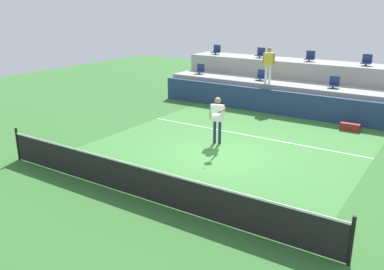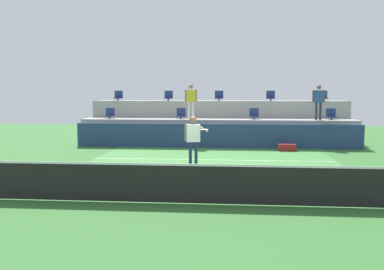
{
  "view_description": "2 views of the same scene",
  "coord_description": "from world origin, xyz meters",
  "px_view_note": "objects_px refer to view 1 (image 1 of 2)",
  "views": [
    {
      "loc": [
        6.41,
        -11.43,
        4.89
      ],
      "look_at": [
        -0.15,
        -1.42,
        1.03
      ],
      "focal_mm": 38.54,
      "sensor_mm": 36.0,
      "label": 1
    },
    {
      "loc": [
        0.7,
        -13.38,
        2.49
      ],
      "look_at": [
        -0.43,
        -1.32,
        1.3
      ],
      "focal_mm": 40.04,
      "sensor_mm": 36.0,
      "label": 2
    }
  ],
  "objects_px": {
    "stadium_chair_upper_right": "(367,61)",
    "equipment_bag": "(350,127)",
    "tennis_player": "(217,116)",
    "spectator_leaning_on_rail": "(269,62)",
    "stadium_chair_lower_far_left": "(200,70)",
    "stadium_chair_upper_center": "(310,57)",
    "stadium_chair_lower_left": "(261,76)",
    "stadium_chair_upper_far_left": "(216,50)",
    "tennis_ball": "(213,118)",
    "stadium_chair_upper_left": "(260,54)",
    "stadium_chair_lower_right": "(334,83)"
  },
  "relations": [
    {
      "from": "stadium_chair_upper_center",
      "to": "tennis_player",
      "type": "height_order",
      "value": "stadium_chair_upper_center"
    },
    {
      "from": "stadium_chair_upper_left",
      "to": "tennis_ball",
      "type": "height_order",
      "value": "stadium_chair_upper_left"
    },
    {
      "from": "equipment_bag",
      "to": "spectator_leaning_on_rail",
      "type": "bearing_deg",
      "value": 159.36
    },
    {
      "from": "stadium_chair_lower_far_left",
      "to": "stadium_chair_upper_right",
      "type": "relative_size",
      "value": 1.0
    },
    {
      "from": "stadium_chair_lower_far_left",
      "to": "stadium_chair_upper_far_left",
      "type": "height_order",
      "value": "stadium_chair_upper_far_left"
    },
    {
      "from": "stadium_chair_lower_far_left",
      "to": "stadium_chair_lower_left",
      "type": "xyz_separation_m",
      "value": [
        3.54,
        0.0,
        0.0
      ]
    },
    {
      "from": "tennis_player",
      "to": "spectator_leaning_on_rail",
      "type": "bearing_deg",
      "value": 96.37
    },
    {
      "from": "tennis_player",
      "to": "tennis_ball",
      "type": "bearing_deg",
      "value": -66.54
    },
    {
      "from": "equipment_bag",
      "to": "stadium_chair_upper_far_left",
      "type": "bearing_deg",
      "value": 155.67
    },
    {
      "from": "stadium_chair_upper_center",
      "to": "tennis_player",
      "type": "bearing_deg",
      "value": -94.2
    },
    {
      "from": "stadium_chair_upper_right",
      "to": "spectator_leaning_on_rail",
      "type": "height_order",
      "value": "spectator_leaning_on_rail"
    },
    {
      "from": "stadium_chair_upper_right",
      "to": "tennis_player",
      "type": "relative_size",
      "value": 0.3
    },
    {
      "from": "stadium_chair_lower_right",
      "to": "spectator_leaning_on_rail",
      "type": "xyz_separation_m",
      "value": [
        -3.0,
        -0.38,
        0.78
      ]
    },
    {
      "from": "stadium_chair_lower_right",
      "to": "equipment_bag",
      "type": "distance_m",
      "value": 2.74
    },
    {
      "from": "stadium_chair_lower_right",
      "to": "stadium_chair_upper_center",
      "type": "bearing_deg",
      "value": 134.01
    },
    {
      "from": "stadium_chair_upper_far_left",
      "to": "equipment_bag",
      "type": "height_order",
      "value": "stadium_chair_upper_far_left"
    },
    {
      "from": "spectator_leaning_on_rail",
      "to": "stadium_chair_lower_left",
      "type": "bearing_deg",
      "value": 143.76
    },
    {
      "from": "stadium_chair_lower_left",
      "to": "stadium_chair_upper_center",
      "type": "relative_size",
      "value": 1.0
    },
    {
      "from": "tennis_player",
      "to": "spectator_leaning_on_rail",
      "type": "height_order",
      "value": "spectator_leaning_on_rail"
    },
    {
      "from": "stadium_chair_upper_left",
      "to": "spectator_leaning_on_rail",
      "type": "relative_size",
      "value": 0.31
    },
    {
      "from": "stadium_chair_upper_left",
      "to": "spectator_leaning_on_rail",
      "type": "bearing_deg",
      "value": -57.31
    },
    {
      "from": "stadium_chair_upper_left",
      "to": "spectator_leaning_on_rail",
      "type": "distance_m",
      "value": 2.6
    },
    {
      "from": "stadium_chair_lower_far_left",
      "to": "spectator_leaning_on_rail",
      "type": "distance_m",
      "value": 4.15
    },
    {
      "from": "stadium_chair_lower_left",
      "to": "stadium_chair_upper_left",
      "type": "bearing_deg",
      "value": 116.0
    },
    {
      "from": "stadium_chair_upper_far_left",
      "to": "equipment_bag",
      "type": "bearing_deg",
      "value": -24.33
    },
    {
      "from": "stadium_chair_lower_far_left",
      "to": "stadium_chair_upper_right",
      "type": "xyz_separation_m",
      "value": [
        7.98,
        1.8,
        0.85
      ]
    },
    {
      "from": "stadium_chair_upper_right",
      "to": "equipment_bag",
      "type": "xyz_separation_m",
      "value": [
        0.39,
        -3.81,
        -2.16
      ]
    },
    {
      "from": "stadium_chair_lower_far_left",
      "to": "stadium_chair_lower_right",
      "type": "xyz_separation_m",
      "value": [
        7.06,
        0.0,
        0.0
      ]
    },
    {
      "from": "stadium_chair_upper_far_left",
      "to": "stadium_chair_upper_right",
      "type": "relative_size",
      "value": 1.0
    },
    {
      "from": "stadium_chair_lower_far_left",
      "to": "stadium_chair_lower_right",
      "type": "distance_m",
      "value": 7.06
    },
    {
      "from": "stadium_chair_lower_right",
      "to": "stadium_chair_upper_right",
      "type": "xyz_separation_m",
      "value": [
        0.92,
        1.8,
        0.85
      ]
    },
    {
      "from": "stadium_chair_upper_right",
      "to": "tennis_ball",
      "type": "xyz_separation_m",
      "value": [
        -2.74,
        -9.34,
        -0.98
      ]
    },
    {
      "from": "stadium_chair_lower_right",
      "to": "stadium_chair_upper_right",
      "type": "bearing_deg",
      "value": 62.84
    },
    {
      "from": "stadium_chair_lower_left",
      "to": "tennis_ball",
      "type": "xyz_separation_m",
      "value": [
        1.71,
        -7.54,
        -0.13
      ]
    },
    {
      "from": "stadium_chair_lower_left",
      "to": "stadium_chair_upper_right",
      "type": "xyz_separation_m",
      "value": [
        4.45,
        1.8,
        0.85
      ]
    },
    {
      "from": "stadium_chair_lower_left",
      "to": "stadium_chair_lower_far_left",
      "type": "bearing_deg",
      "value": 180.0
    },
    {
      "from": "equipment_bag",
      "to": "stadium_chair_upper_center",
      "type": "bearing_deg",
      "value": 128.74
    },
    {
      "from": "stadium_chair_lower_left",
      "to": "stadium_chair_upper_left",
      "type": "xyz_separation_m",
      "value": [
        -0.88,
        1.8,
        0.85
      ]
    },
    {
      "from": "stadium_chair_lower_right",
      "to": "stadium_chair_upper_center",
      "type": "height_order",
      "value": "stadium_chair_upper_center"
    },
    {
      "from": "stadium_chair_upper_center",
      "to": "stadium_chair_upper_right",
      "type": "height_order",
      "value": "same"
    },
    {
      "from": "tennis_player",
      "to": "stadium_chair_lower_left",
      "type": "bearing_deg",
      "value": 100.63
    },
    {
      "from": "tennis_ball",
      "to": "equipment_bag",
      "type": "bearing_deg",
      "value": 60.47
    },
    {
      "from": "stadium_chair_lower_right",
      "to": "stadium_chair_upper_far_left",
      "type": "xyz_separation_m",
      "value": [
        -7.11,
        1.8,
        0.85
      ]
    },
    {
      "from": "spectator_leaning_on_rail",
      "to": "tennis_ball",
      "type": "distance_m",
      "value": 7.31
    },
    {
      "from": "stadium_chair_upper_center",
      "to": "equipment_bag",
      "type": "bearing_deg",
      "value": -51.26
    },
    {
      "from": "stadium_chair_lower_far_left",
      "to": "equipment_bag",
      "type": "bearing_deg",
      "value": -13.49
    },
    {
      "from": "stadium_chair_lower_far_left",
      "to": "stadium_chair_upper_right",
      "type": "bearing_deg",
      "value": 12.7
    },
    {
      "from": "stadium_chair_upper_left",
      "to": "stadium_chair_upper_center",
      "type": "bearing_deg",
      "value": 0.0
    },
    {
      "from": "stadium_chair_upper_right",
      "to": "tennis_ball",
      "type": "height_order",
      "value": "stadium_chair_upper_right"
    },
    {
      "from": "stadium_chair_upper_right",
      "to": "tennis_player",
      "type": "bearing_deg",
      "value": -111.85
    }
  ]
}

